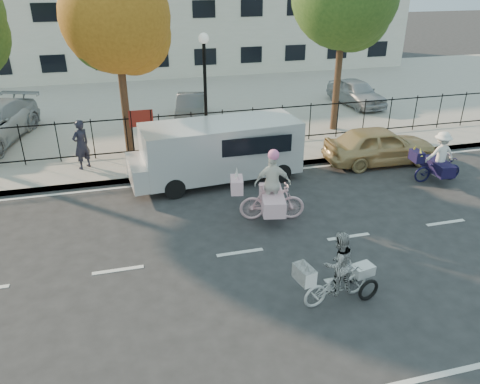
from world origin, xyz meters
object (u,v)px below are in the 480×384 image
object	(u,v)px
zebra_trike	(337,275)
lot_car_c	(191,108)
white_van	(218,149)
lamppost	(205,73)
lot_car_d	(356,92)
gold_sedan	(380,145)
pedestrian	(81,144)
bull_bike	(438,162)
unicorn_bike	(271,194)

from	to	relation	value
zebra_trike	lot_car_c	distance (m)	13.29
lot_car_c	white_van	bearing A→B (deg)	-78.66
lamppost	lot_car_d	distance (m)	10.06
gold_sedan	lot_car_d	size ratio (longest dim) A/B	1.07
zebra_trike	lot_car_d	size ratio (longest dim) A/B	0.52
zebra_trike	pedestrian	bearing A→B (deg)	21.19
bull_bike	lot_car_d	world-z (taller)	bull_bike
lamppost	unicorn_bike	xyz separation A→B (m)	(0.78, -5.34, -2.33)
unicorn_bike	lot_car_d	xyz separation A→B (m)	(7.81, 10.03, 0.01)
white_van	gold_sedan	world-z (taller)	white_van
lamppost	gold_sedan	world-z (taller)	lamppost
lamppost	bull_bike	distance (m)	8.50
gold_sedan	pedestrian	xyz separation A→B (m)	(-10.37, 1.87, 0.33)
white_van	lot_car_d	world-z (taller)	white_van
gold_sedan	pedestrian	distance (m)	10.54
bull_bike	lot_car_c	distance (m)	10.85
white_van	lot_car_d	bearing A→B (deg)	34.21
bull_bike	pedestrian	bearing A→B (deg)	75.13
lamppost	lot_car_c	bearing A→B (deg)	88.83
white_van	gold_sedan	xyz separation A→B (m)	(5.97, 0.00, -0.41)
white_van	zebra_trike	bearing A→B (deg)	-85.78
zebra_trike	bull_bike	xyz separation A→B (m)	(5.95, 4.88, 0.04)
unicorn_bike	gold_sedan	xyz separation A→B (m)	(5.14, 3.04, -0.10)
lamppost	zebra_trike	size ratio (longest dim) A/B	2.22
zebra_trike	lamppost	bearing A→B (deg)	-4.69
gold_sedan	pedestrian	size ratio (longest dim) A/B	2.32
gold_sedan	lot_car_d	world-z (taller)	lot_car_d
white_van	pedestrian	bearing A→B (deg)	152.19
lamppost	gold_sedan	xyz separation A→B (m)	(5.92, -2.30, -2.43)
gold_sedan	bull_bike	bearing A→B (deg)	-149.44
unicorn_bike	white_van	size ratio (longest dim) A/B	0.38
bull_bike	unicorn_bike	bearing A→B (deg)	103.70
white_van	lot_car_d	size ratio (longest dim) A/B	1.53
unicorn_bike	lamppost	bearing A→B (deg)	19.97
zebra_trike	lot_car_c	bearing A→B (deg)	-7.05
gold_sedan	lot_car_d	xyz separation A→B (m)	(2.67, 7.00, 0.10)
white_van	lot_car_c	distance (m)	6.47
zebra_trike	pedestrian	size ratio (longest dim) A/B	1.12
zebra_trike	bull_bike	size ratio (longest dim) A/B	1.05
zebra_trike	lot_car_c	world-z (taller)	zebra_trike
white_van	lot_car_c	xyz separation A→B (m)	(0.14, 6.46, -0.37)
white_van	lot_car_c	size ratio (longest dim) A/B	1.62
unicorn_bike	gold_sedan	size ratio (longest dim) A/B	0.53
white_van	pedestrian	size ratio (longest dim) A/B	3.30
pedestrian	white_van	bearing A→B (deg)	116.49
zebra_trike	unicorn_bike	distance (m)	3.77
lamppost	zebra_trike	distance (m)	9.48
gold_sedan	pedestrian	world-z (taller)	pedestrian
unicorn_bike	lot_car_c	world-z (taller)	unicorn_bike
unicorn_bike	gold_sedan	world-z (taller)	unicorn_bike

